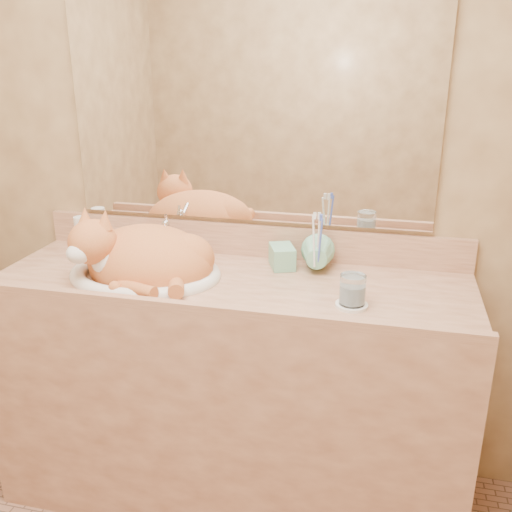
% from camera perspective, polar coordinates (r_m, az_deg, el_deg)
% --- Properties ---
extents(wall_back, '(2.40, 0.02, 2.50)m').
position_cam_1_polar(wall_back, '(2.05, -0.72, 10.80)').
color(wall_back, brown).
rests_on(wall_back, ground).
extents(vanity_counter, '(1.60, 0.55, 0.85)m').
position_cam_1_polar(vanity_counter, '(2.10, -2.52, -13.31)').
color(vanity_counter, brown).
rests_on(vanity_counter, floor).
extents(mirror, '(1.30, 0.02, 0.80)m').
position_cam_1_polar(mirror, '(2.02, -0.82, 14.67)').
color(mirror, white).
rests_on(mirror, wall_back).
extents(sink_basin, '(0.60, 0.54, 0.16)m').
position_cam_1_polar(sink_basin, '(1.95, -11.14, 0.25)').
color(sink_basin, white).
rests_on(sink_basin, vanity_counter).
extents(faucet, '(0.07, 0.11, 0.15)m').
position_cam_1_polar(faucet, '(2.12, -8.97, 1.85)').
color(faucet, silver).
rests_on(faucet, vanity_counter).
extents(cat, '(0.51, 0.44, 0.25)m').
position_cam_1_polar(cat, '(1.94, -11.44, 0.10)').
color(cat, '#B6592A').
rests_on(cat, sink_basin).
extents(soap_dispenser, '(0.10, 0.10, 0.17)m').
position_cam_1_polar(soap_dispenser, '(1.94, 2.98, 0.70)').
color(soap_dispenser, '#74BA96').
rests_on(soap_dispenser, vanity_counter).
extents(toothbrush_cup, '(0.13, 0.13, 0.11)m').
position_cam_1_polar(toothbrush_cup, '(1.92, 6.07, -0.52)').
color(toothbrush_cup, '#74BA96').
rests_on(toothbrush_cup, vanity_counter).
extents(toothbrushes, '(0.04, 0.04, 0.23)m').
position_cam_1_polar(toothbrushes, '(1.90, 6.15, 1.68)').
color(toothbrushes, silver).
rests_on(toothbrushes, toothbrush_cup).
extents(saucer, '(0.10, 0.10, 0.01)m').
position_cam_1_polar(saucer, '(1.73, 9.54, -4.87)').
color(saucer, white).
rests_on(saucer, vanity_counter).
extents(water_glass, '(0.08, 0.08, 0.09)m').
position_cam_1_polar(water_glass, '(1.71, 9.63, -3.34)').
color(water_glass, white).
rests_on(water_glass, saucer).
extents(lotion_bottle, '(0.05, 0.05, 0.13)m').
position_cam_1_polar(lotion_bottle, '(2.29, -17.00, 2.22)').
color(lotion_bottle, silver).
rests_on(lotion_bottle, vanity_counter).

